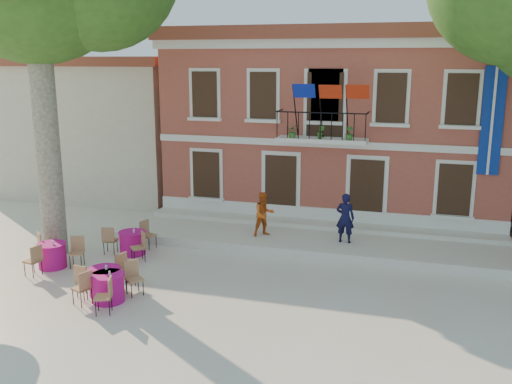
% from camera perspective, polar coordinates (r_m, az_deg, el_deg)
% --- Properties ---
extents(ground, '(90.00, 90.00, 0.00)m').
position_cam_1_polar(ground, '(16.67, -4.03, -9.14)').
color(ground, beige).
rests_on(ground, ground).
extents(main_building, '(13.50, 9.59, 7.50)m').
position_cam_1_polar(main_building, '(24.77, 8.46, 7.18)').
color(main_building, '#AE493F').
rests_on(main_building, ground).
extents(neighbor_west, '(9.40, 9.40, 6.40)m').
position_cam_1_polar(neighbor_west, '(29.66, -13.99, 6.82)').
color(neighbor_west, beige).
rests_on(neighbor_west, ground).
extents(terrace, '(14.00, 3.40, 0.30)m').
position_cam_1_polar(terrace, '(20.10, 5.78, -4.75)').
color(terrace, silver).
rests_on(terrace, ground).
extents(pedestrian_navy, '(0.64, 0.44, 1.69)m').
position_cam_1_polar(pedestrian_navy, '(19.24, 8.91, -2.58)').
color(pedestrian_navy, black).
rests_on(pedestrian_navy, terrace).
extents(pedestrian_orange, '(0.95, 0.92, 1.55)m').
position_cam_1_polar(pedestrian_orange, '(19.73, 0.81, -2.22)').
color(pedestrian_orange, '#D45919').
rests_on(pedestrian_orange, terrace).
extents(cafe_table_0, '(1.84, 1.77, 0.95)m').
position_cam_1_polar(cafe_table_0, '(18.80, -19.72, -5.88)').
color(cafe_table_0, '#C41276').
rests_on(cafe_table_0, ground).
extents(cafe_table_1, '(1.05, 1.95, 0.95)m').
position_cam_1_polar(cafe_table_1, '(16.26, -14.88, -8.56)').
color(cafe_table_1, '#C41276').
rests_on(cafe_table_1, ground).
extents(cafe_table_3, '(1.78, 1.83, 0.95)m').
position_cam_1_polar(cafe_table_3, '(19.32, -12.26, -4.87)').
color(cafe_table_3, '#C41276').
rests_on(cafe_table_3, ground).
extents(cafe_table_4, '(1.74, 1.85, 0.95)m').
position_cam_1_polar(cafe_table_4, '(15.84, -14.57, -9.11)').
color(cafe_table_4, '#C41276').
rests_on(cafe_table_4, ground).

